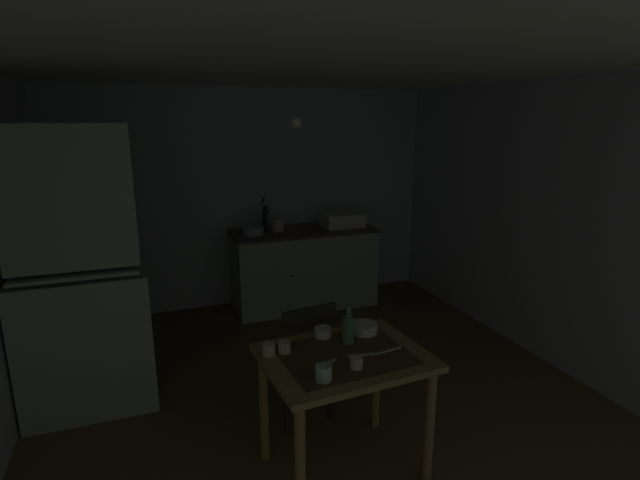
{
  "coord_description": "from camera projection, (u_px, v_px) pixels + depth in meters",
  "views": [
    {
      "loc": [
        -1.13,
        -3.1,
        2.04
      ],
      "look_at": [
        0.04,
        0.05,
        1.19
      ],
      "focal_mm": 27.3,
      "sensor_mm": 36.0,
      "label": 1
    }
  ],
  "objects": [
    {
      "name": "ground_plane",
      "position": [
        317.0,
        393.0,
        3.7
      ],
      "size": [
        5.16,
        5.16,
        0.0
      ],
      "primitive_type": "plane",
      "color": "brown"
    },
    {
      "name": "teacup_cream",
      "position": [
        356.0,
        363.0,
        2.57
      ],
      "size": [
        0.07,
        0.07,
        0.06
      ],
      "primitive_type": "cylinder",
      "color": "beige",
      "rests_on": "dining_table"
    },
    {
      "name": "sink_basin",
      "position": [
        342.0,
        219.0,
        5.39
      ],
      "size": [
        0.44,
        0.34,
        0.15
      ],
      "color": "silver",
      "rests_on": "counter_cabinet"
    },
    {
      "name": "stoneware_crock",
      "position": [
        278.0,
        225.0,
        5.15
      ],
      "size": [
        0.13,
        0.13,
        0.14
      ],
      "primitive_type": "cylinder",
      "color": "beige",
      "rests_on": "counter_cabinet"
    },
    {
      "name": "pendant_bulb",
      "position": [
        296.0,
        123.0,
        3.34
      ],
      "size": [
        0.08,
        0.08,
        0.08
      ],
      "primitive_type": "sphere",
      "color": "#F9EFCC"
    },
    {
      "name": "counter_cabinet",
      "position": [
        304.0,
        267.0,
        5.36
      ],
      "size": [
        1.56,
        0.64,
        0.86
      ],
      "color": "#AFBFA8",
      "rests_on": "ground"
    },
    {
      "name": "mug_tall",
      "position": [
        269.0,
        349.0,
        2.71
      ],
      "size": [
        0.07,
        0.07,
        0.07
      ],
      "primitive_type": "cylinder",
      "color": "beige",
      "rests_on": "dining_table"
    },
    {
      "name": "teacup_mint",
      "position": [
        324.0,
        373.0,
        2.45
      ],
      "size": [
        0.09,
        0.09,
        0.08
      ],
      "primitive_type": "cylinder",
      "color": "#ADD1C1",
      "rests_on": "dining_table"
    },
    {
      "name": "teaspoon_by_cup",
      "position": [
        361.0,
        355.0,
        2.71
      ],
      "size": [
        0.15,
        0.04,
        0.0
      ],
      "primitive_type": "cube",
      "rotation": [
        0.0,
        0.0,
        3.0
      ],
      "color": "beige",
      "rests_on": "dining_table"
    },
    {
      "name": "table_knife",
      "position": [
        388.0,
        350.0,
        2.76
      ],
      "size": [
        0.18,
        0.04,
        0.0
      ],
      "primitive_type": "cube",
      "rotation": [
        0.0,
        0.0,
        0.16
      ],
      "color": "silver",
      "rests_on": "dining_table"
    },
    {
      "name": "ceiling_slab",
      "position": [
        317.0,
        59.0,
        3.11
      ],
      "size": [
        4.14,
        4.26,
        0.1
      ],
      "primitive_type": "cube",
      "color": "silver"
    },
    {
      "name": "hutch_cabinet",
      "position": [
        81.0,
        283.0,
        3.33
      ],
      "size": [
        0.87,
        0.52,
        2.01
      ],
      "color": "#AFBFA8",
      "rests_on": "ground"
    },
    {
      "name": "serving_bowl_wide",
      "position": [
        364.0,
        328.0,
        3.0
      ],
      "size": [
        0.16,
        0.16,
        0.06
      ],
      "primitive_type": "cylinder",
      "color": "white",
      "rests_on": "dining_table"
    },
    {
      "name": "wall_back",
      "position": [
        250.0,
        198.0,
        5.35
      ],
      "size": [
        4.14,
        0.1,
        2.35
      ],
      "primitive_type": "cube",
      "color": "silver",
      "rests_on": "ground"
    },
    {
      "name": "teaspoon_near_bowl",
      "position": [
        329.0,
        364.0,
        2.62
      ],
      "size": [
        0.12,
        0.1,
        0.0
      ],
      "primitive_type": "cube",
      "rotation": [
        0.0,
        0.0,
        0.63
      ],
      "color": "beige",
      "rests_on": "dining_table"
    },
    {
      "name": "mug_dark",
      "position": [
        284.0,
        347.0,
        2.74
      ],
      "size": [
        0.07,
        0.07,
        0.06
      ],
      "primitive_type": "cylinder",
      "color": "beige",
      "rests_on": "dining_table"
    },
    {
      "name": "glass_bottle",
      "position": [
        348.0,
        328.0,
        2.84
      ],
      "size": [
        0.07,
        0.07,
        0.23
      ],
      "color": "#4C7F56",
      "rests_on": "dining_table"
    },
    {
      "name": "mixing_bowl_counter",
      "position": [
        253.0,
        231.0,
        5.01
      ],
      "size": [
        0.22,
        0.22,
        0.08
      ],
      "primitive_type": "cylinder",
      "color": "#9EB2C6",
      "rests_on": "counter_cabinet"
    },
    {
      "name": "soup_bowl_small",
      "position": [
        323.0,
        332.0,
        2.94
      ],
      "size": [
        0.1,
        0.1,
        0.06
      ],
      "primitive_type": "cylinder",
      "color": "white",
      "rests_on": "dining_table"
    },
    {
      "name": "hand_pump",
      "position": [
        265.0,
        216.0,
        5.12
      ],
      "size": [
        0.05,
        0.27,
        0.39
      ],
      "color": "#232328",
      "rests_on": "counter_cabinet"
    },
    {
      "name": "wall_right",
      "position": [
        546.0,
        223.0,
        4.11
      ],
      "size": [
        0.1,
        4.26,
        2.35
      ],
      "primitive_type": "cube",
      "color": "#B5BAC7",
      "rests_on": "ground"
    },
    {
      "name": "chair_far_side",
      "position": [
        302.0,
        356.0,
        3.3
      ],
      "size": [
        0.45,
        0.45,
        0.86
      ],
      "color": "#2F241E",
      "rests_on": "ground"
    },
    {
      "name": "dining_table",
      "position": [
        344.0,
        374.0,
        2.75
      ],
      "size": [
        0.95,
        0.76,
        0.75
      ],
      "color": "olive",
      "rests_on": "ground"
    }
  ]
}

